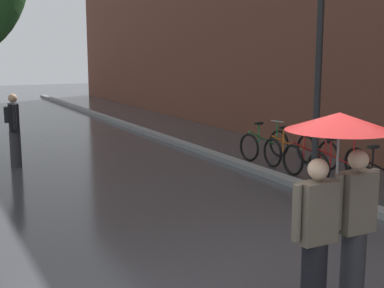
{
  "coord_description": "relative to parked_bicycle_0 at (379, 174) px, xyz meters",
  "views": [
    {
      "loc": [
        -3.54,
        -4.33,
        2.73
      ],
      "look_at": [
        0.07,
        2.63,
        1.35
      ],
      "focal_mm": 49.95,
      "sensor_mm": 36.0,
      "label": 1
    }
  ],
  "objects": [
    {
      "name": "kerb_strip",
      "position": [
        -1.07,
        7.1,
        -0.32
      ],
      "size": [
        0.3,
        36.0,
        0.12
      ],
      "primitive_type": "cube",
      "color": "slate",
      "rests_on": "ground"
    },
    {
      "name": "parked_bicycle_4",
      "position": [
        -0.04,
        3.77,
        0.0
      ],
      "size": [
        1.16,
        0.84,
        0.96
      ],
      "color": "black",
      "rests_on": "ground"
    },
    {
      "name": "parked_bicycle_2",
      "position": [
        -0.03,
        1.98,
        0.0
      ],
      "size": [
        1.09,
        0.72,
        0.96
      ],
      "color": "black",
      "rests_on": "ground"
    },
    {
      "name": "parked_bicycle_1",
      "position": [
        -0.09,
        1.05,
        0.0
      ],
      "size": [
        1.09,
        0.71,
        0.96
      ],
      "color": "black",
      "rests_on": "ground"
    },
    {
      "name": "parked_bicycle_0",
      "position": [
        0.0,
        0.0,
        0.0
      ],
      "size": [
        1.09,
        0.71,
        0.96
      ],
      "color": "black",
      "rests_on": "ground"
    },
    {
      "name": "parked_bicycle_3",
      "position": [
        0.07,
        2.87,
        0.0
      ],
      "size": [
        1.09,
        0.71,
        0.96
      ],
      "color": "black",
      "rests_on": "ground"
    },
    {
      "name": "pedestrian_walking_midground",
      "position": [
        -5.83,
        5.72,
        0.55
      ],
      "size": [
        0.35,
        0.59,
        1.74
      ],
      "color": "#2D2D33",
      "rests_on": "ground"
    },
    {
      "name": "couple_under_umbrella",
      "position": [
        -4.1,
        -3.26,
        1.01
      ],
      "size": [
        1.12,
        1.08,
        2.12
      ],
      "color": "black",
      "rests_on": "ground"
    },
    {
      "name": "street_lamp_post",
      "position": [
        -1.67,
        -0.07,
        2.22
      ],
      "size": [
        0.24,
        0.24,
        4.47
      ],
      "color": "black",
      "rests_on": "ground"
    }
  ]
}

